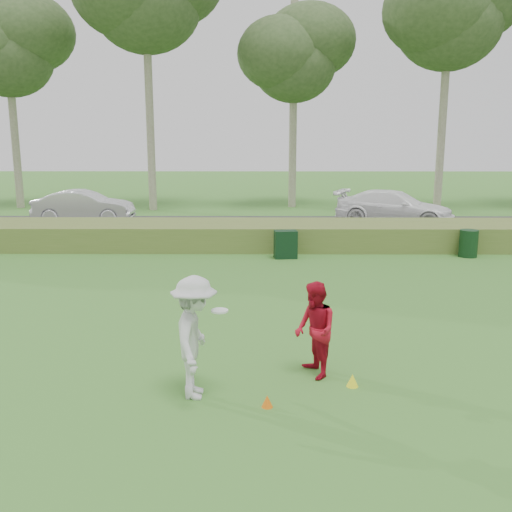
{
  "coord_description": "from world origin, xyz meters",
  "views": [
    {
      "loc": [
        0.09,
        -9.33,
        4.1
      ],
      "look_at": [
        0.0,
        4.0,
        1.3
      ],
      "focal_mm": 40.0,
      "sensor_mm": 36.0,
      "label": 1
    }
  ],
  "objects_px": {
    "player_white": "(195,337)",
    "cone_orange": "(267,401)",
    "trash_bin": "(468,243)",
    "cone_yellow": "(352,380)",
    "car_mid": "(84,206)",
    "utility_cabinet": "(286,244)",
    "car_right": "(394,207)",
    "player_red": "(315,330)"
  },
  "relations": [
    {
      "from": "player_white",
      "to": "cone_orange",
      "type": "height_order",
      "value": "player_white"
    },
    {
      "from": "trash_bin",
      "to": "player_white",
      "type": "bearing_deg",
      "value": -127.1
    },
    {
      "from": "cone_yellow",
      "to": "car_mid",
      "type": "height_order",
      "value": "car_mid"
    },
    {
      "from": "cone_orange",
      "to": "trash_bin",
      "type": "relative_size",
      "value": 0.21
    },
    {
      "from": "cone_yellow",
      "to": "utility_cabinet",
      "type": "relative_size",
      "value": 0.23
    },
    {
      "from": "cone_yellow",
      "to": "trash_bin",
      "type": "height_order",
      "value": "trash_bin"
    },
    {
      "from": "utility_cabinet",
      "to": "cone_orange",
      "type": "bearing_deg",
      "value": -100.51
    },
    {
      "from": "trash_bin",
      "to": "car_right",
      "type": "bearing_deg",
      "value": 97.58
    },
    {
      "from": "cone_yellow",
      "to": "player_red",
      "type": "bearing_deg",
      "value": 144.14
    },
    {
      "from": "cone_yellow",
      "to": "utility_cabinet",
      "type": "height_order",
      "value": "utility_cabinet"
    },
    {
      "from": "cone_yellow",
      "to": "car_mid",
      "type": "xyz_separation_m",
      "value": [
        -9.98,
        18.21,
        0.72
      ]
    },
    {
      "from": "car_mid",
      "to": "car_right",
      "type": "distance_m",
      "value": 14.73
    },
    {
      "from": "player_white",
      "to": "trash_bin",
      "type": "height_order",
      "value": "player_white"
    },
    {
      "from": "utility_cabinet",
      "to": "player_white",
      "type": "bearing_deg",
      "value": -106.7
    },
    {
      "from": "trash_bin",
      "to": "player_red",
      "type": "bearing_deg",
      "value": -121.81
    },
    {
      "from": "player_white",
      "to": "car_mid",
      "type": "height_order",
      "value": "player_white"
    },
    {
      "from": "cone_yellow",
      "to": "utility_cabinet",
      "type": "xyz_separation_m",
      "value": [
        -0.67,
        10.3,
        0.37
      ]
    },
    {
      "from": "player_white",
      "to": "trash_bin",
      "type": "xyz_separation_m",
      "value": [
        8.26,
        10.92,
        -0.52
      ]
    },
    {
      "from": "utility_cabinet",
      "to": "car_mid",
      "type": "distance_m",
      "value": 12.22
    },
    {
      "from": "player_red",
      "to": "trash_bin",
      "type": "height_order",
      "value": "player_red"
    },
    {
      "from": "player_white",
      "to": "utility_cabinet",
      "type": "xyz_separation_m",
      "value": [
        1.91,
        10.66,
        -0.51
      ]
    },
    {
      "from": "cone_orange",
      "to": "car_right",
      "type": "relative_size",
      "value": 0.04
    },
    {
      "from": "cone_yellow",
      "to": "utility_cabinet",
      "type": "bearing_deg",
      "value": 93.71
    },
    {
      "from": "player_red",
      "to": "player_white",
      "type": "bearing_deg",
      "value": -84.96
    },
    {
      "from": "utility_cabinet",
      "to": "trash_bin",
      "type": "relative_size",
      "value": 1.02
    },
    {
      "from": "car_right",
      "to": "player_white",
      "type": "bearing_deg",
      "value": -179.11
    },
    {
      "from": "cone_orange",
      "to": "car_mid",
      "type": "relative_size",
      "value": 0.04
    },
    {
      "from": "cone_orange",
      "to": "trash_bin",
      "type": "height_order",
      "value": "trash_bin"
    },
    {
      "from": "player_white",
      "to": "trash_bin",
      "type": "relative_size",
      "value": 2.1
    },
    {
      "from": "cone_orange",
      "to": "player_white",
      "type": "bearing_deg",
      "value": 161.16
    },
    {
      "from": "player_red",
      "to": "cone_orange",
      "type": "height_order",
      "value": "player_red"
    },
    {
      "from": "player_red",
      "to": "cone_yellow",
      "type": "height_order",
      "value": "player_red"
    },
    {
      "from": "car_mid",
      "to": "car_right",
      "type": "xyz_separation_m",
      "value": [
        14.72,
        -0.52,
        0.02
      ]
    },
    {
      "from": "cone_yellow",
      "to": "car_mid",
      "type": "distance_m",
      "value": 20.78
    },
    {
      "from": "cone_orange",
      "to": "utility_cabinet",
      "type": "relative_size",
      "value": 0.2
    },
    {
      "from": "utility_cabinet",
      "to": "trash_bin",
      "type": "bearing_deg",
      "value": -4.18
    },
    {
      "from": "cone_orange",
      "to": "car_right",
      "type": "height_order",
      "value": "car_right"
    },
    {
      "from": "player_red",
      "to": "car_right",
      "type": "height_order",
      "value": "player_red"
    },
    {
      "from": "cone_orange",
      "to": "player_red",
      "type": "bearing_deg",
      "value": 54.77
    },
    {
      "from": "trash_bin",
      "to": "car_mid",
      "type": "relative_size",
      "value": 0.2
    },
    {
      "from": "player_red",
      "to": "car_mid",
      "type": "xyz_separation_m",
      "value": [
        -9.38,
        17.78,
        -0.01
      ]
    },
    {
      "from": "cone_yellow",
      "to": "car_mid",
      "type": "relative_size",
      "value": 0.05
    }
  ]
}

